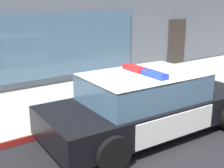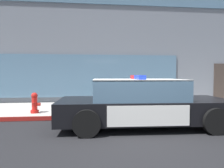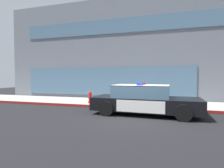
% 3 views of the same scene
% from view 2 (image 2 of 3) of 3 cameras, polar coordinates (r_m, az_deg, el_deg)
% --- Properties ---
extents(ground, '(48.00, 48.00, 0.00)m').
position_cam_2_polar(ground, '(5.21, 3.86, -14.21)').
color(ground, black).
extents(sidewalk, '(48.00, 3.33, 0.15)m').
position_cam_2_polar(sidewalk, '(8.59, -0.28, -6.95)').
color(sidewalk, '#B2ADA3').
rests_on(sidewalk, ground).
extents(curb_red_paint, '(28.80, 0.04, 0.14)m').
position_cam_2_polar(curb_red_paint, '(6.96, 1.17, -9.25)').
color(curb_red_paint, maroon).
rests_on(curb_red_paint, ground).
extents(storefront_building, '(21.98, 11.52, 7.70)m').
position_cam_2_polar(storefront_building, '(16.03, -4.44, 11.05)').
color(storefront_building, slate).
rests_on(storefront_building, ground).
extents(police_cruiser, '(4.95, 2.26, 1.49)m').
position_cam_2_polar(police_cruiser, '(5.97, 8.45, -5.37)').
color(police_cruiser, black).
rests_on(police_cruiser, ground).
extents(fire_hydrant, '(0.34, 0.39, 0.73)m').
position_cam_2_polar(fire_hydrant, '(7.68, -21.04, -5.06)').
color(fire_hydrant, red).
rests_on(fire_hydrant, sidewalk).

